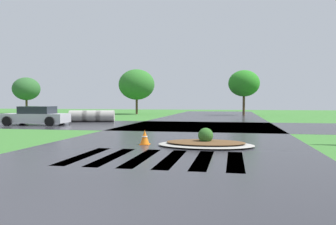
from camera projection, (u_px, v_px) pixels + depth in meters
The scene contains 8 objects.
asphalt_roadway at pixel (179, 141), 13.75m from camera, with size 9.96×80.00×0.01m, color #2B2B30.
asphalt_cross_road at pixel (200, 126), 22.02m from camera, with size 90.00×8.97×0.01m, color #2B2B30.
crosswalk_stripes at pixel (156, 158), 9.62m from camera, with size 4.95×3.27×0.01m.
median_island at pixel (206, 143), 12.17m from camera, with size 3.54×2.19×0.68m.
car_white_sedan at pixel (36, 116), 22.91m from camera, with size 4.54×2.41×1.30m.
drainage_pipe_stack at pixel (92, 116), 26.38m from camera, with size 3.65×1.79×0.92m.
traffic_cone at pixel (145, 138), 12.62m from camera, with size 0.37×0.37×0.57m.
background_treeline at pixel (158, 85), 40.61m from camera, with size 46.96×5.30×5.66m.
Camera 1 is at (2.18, -3.54, 1.67)m, focal length 35.41 mm.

